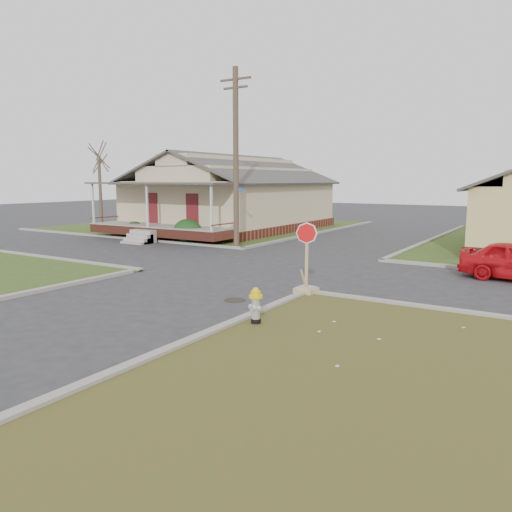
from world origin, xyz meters
The scene contains 11 objects.
ground centered at (0.00, 0.00, 0.00)m, with size 120.00×120.00×0.00m, color #2A2A2C.
verge_far_left centered at (-13.00, 18.00, 0.03)m, with size 19.00×19.00×0.05m, color #2D4318.
curbs centered at (0.00, 5.00, 0.00)m, with size 80.00×40.00×0.12m, color gray, non-canonical shape.
manhole centered at (2.20, -0.50, 0.01)m, with size 0.64×0.64×0.01m, color black.
corner_house centered at (-10.00, 16.68, 2.28)m, with size 10.10×15.50×5.30m.
utility_pole centered at (-4.20, 8.90, 4.66)m, with size 1.80×0.28×9.00m.
tree_far_left centered at (-18.00, 12.00, 2.50)m, with size 0.22×0.22×4.90m, color #473829.
fire_hydrant centered at (4.06, -2.30, 0.54)m, with size 0.33×0.33×0.88m.
stop_sign centered at (3.60, 1.33, 0.52)m, with size 0.62×0.60×2.18m.
hedge_left centered at (-12.24, 9.60, 0.54)m, with size 1.28×1.05×0.98m, color #163D16.
hedge_right centered at (-7.80, 9.31, 0.65)m, with size 1.58×1.30×1.21m, color #163D16.
Camera 1 is at (10.31, -12.20, 3.48)m, focal length 35.00 mm.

